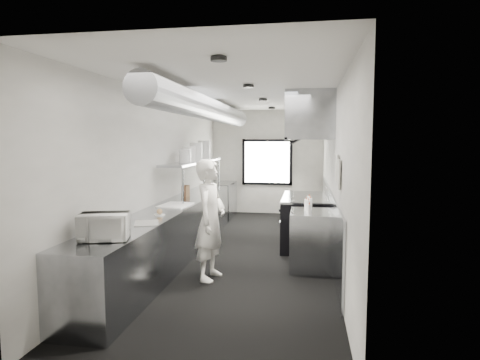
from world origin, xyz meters
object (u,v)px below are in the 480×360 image
at_px(small_plate, 160,215).
at_px(knife_block, 186,191).
at_px(prep_counter, 173,232).
at_px(plate_stack_b, 190,154).
at_px(squeeze_bottle_b, 308,207).
at_px(plate_stack_c, 196,152).
at_px(line_cook, 210,220).
at_px(squeeze_bottle_e, 309,202).
at_px(squeeze_bottle_a, 309,210).
at_px(deli_tub_b, 113,225).
at_px(cutting_board, 175,205).
at_px(squeeze_bottle_c, 306,205).
at_px(squeeze_bottle_d, 310,204).
at_px(range, 305,221).
at_px(plate_stack_d, 204,150).
at_px(plate_stack_a, 185,156).
at_px(bottle_station, 311,240).
at_px(deli_tub_a, 107,226).
at_px(far_work_table, 220,200).
at_px(exhaust_hood, 310,118).
at_px(pass_shelf, 194,163).

distance_m(small_plate, knife_block, 1.94).
bearing_deg(prep_counter, plate_stack_b, 91.09).
bearing_deg(squeeze_bottle_b, plate_stack_c, 138.49).
xyz_separation_m(line_cook, squeeze_bottle_e, (1.39, 1.04, 0.13)).
bearing_deg(squeeze_bottle_a, plate_stack_b, 144.15).
xyz_separation_m(deli_tub_b, squeeze_bottle_a, (2.39, 1.31, 0.03)).
xyz_separation_m(cutting_board, squeeze_bottle_b, (2.19, -0.35, 0.09)).
bearing_deg(small_plate, knife_block, 95.79).
xyz_separation_m(small_plate, plate_stack_c, (-0.16, 2.56, 0.85)).
bearing_deg(knife_block, squeeze_bottle_c, -22.64).
xyz_separation_m(deli_tub_b, plate_stack_b, (0.11, 2.96, 0.77)).
height_order(squeeze_bottle_a, squeeze_bottle_d, squeeze_bottle_d).
distance_m(range, small_plate, 2.99).
xyz_separation_m(plate_stack_d, squeeze_bottle_a, (2.28, -2.80, -0.79)).
bearing_deg(plate_stack_d, line_cook, -74.16).
distance_m(range, squeeze_bottle_d, 1.35).
bearing_deg(prep_counter, range, 28.74).
distance_m(squeeze_bottle_d, squeeze_bottle_e, 0.19).
distance_m(prep_counter, squeeze_bottle_e, 2.33).
bearing_deg(plate_stack_a, plate_stack_d, 89.44).
xyz_separation_m(bottle_station, squeeze_bottle_a, (-0.05, -0.35, 0.53)).
height_order(line_cook, plate_stack_d, plate_stack_d).
height_order(bottle_station, knife_block, knife_block).
xyz_separation_m(cutting_board, squeeze_bottle_e, (2.21, 0.16, 0.08)).
xyz_separation_m(bottle_station, plate_stack_d, (-2.33, 2.45, 1.33)).
xyz_separation_m(small_plate, plate_stack_b, (-0.13, 1.99, 0.82)).
distance_m(plate_stack_d, squeeze_bottle_c, 3.38).
bearing_deg(deli_tub_b, deli_tub_a, -108.32).
distance_m(cutting_board, plate_stack_b, 1.37).
relative_size(deli_tub_a, plate_stack_a, 0.59).
height_order(prep_counter, plate_stack_d, plate_stack_d).
bearing_deg(far_work_table, exhaust_hood, -48.06).
distance_m(plate_stack_b, squeeze_bottle_c, 2.66).
bearing_deg(plate_stack_a, far_work_table, 89.20).
xyz_separation_m(cutting_board, knife_block, (-0.14, 1.05, 0.10)).
height_order(deli_tub_a, knife_block, knife_block).
relative_size(plate_stack_a, plate_stack_d, 0.63).
bearing_deg(plate_stack_d, knife_block, -92.98).
bearing_deg(plate_stack_a, plate_stack_b, 85.10).
distance_m(knife_block, squeeze_bottle_c, 2.59).
bearing_deg(squeeze_bottle_a, far_work_table, 117.95).
relative_size(exhaust_hood, deli_tub_b, 14.57).
bearing_deg(bottle_station, squeeze_bottle_c, 154.93).
bearing_deg(plate_stack_c, plate_stack_b, -87.11).
height_order(pass_shelf, cutting_board, pass_shelf).
bearing_deg(plate_stack_c, cutting_board, -86.59).
bearing_deg(far_work_table, deli_tub_a, -91.63).
bearing_deg(plate_stack_c, squeeze_bottle_b, -41.51).
bearing_deg(small_plate, line_cook, 0.65).
bearing_deg(small_plate, pass_shelf, 93.52).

